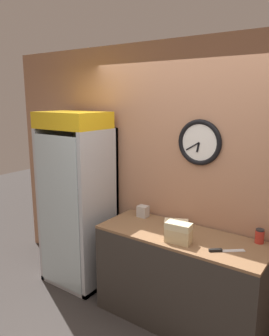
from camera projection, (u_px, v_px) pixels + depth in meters
The scene contains 10 objects.
wall_back at pixel (199, 180), 3.22m from camera, with size 5.20×0.10×2.70m.
prep_counter at pixel (180, 279), 3.13m from camera, with size 1.59×0.60×0.90m.
beverage_cooler at pixel (80, 192), 3.79m from camera, with size 0.73×0.61×2.00m.
sandwich_stack_bottom at pixel (178, 239), 2.87m from camera, with size 0.23×0.14×0.06m.
sandwich_stack_middle at pixel (178, 233), 2.85m from camera, with size 0.24×0.14×0.06m.
sandwich_stack_top at pixel (179, 226), 2.84m from camera, with size 0.23×0.14×0.06m.
sandwich_flat_left at pixel (176, 223), 3.24m from camera, with size 0.27×0.22×0.06m.
chefs_knife at pixel (222, 250), 2.71m from camera, with size 0.26×0.22×0.02m.
condiment_jar at pixel (260, 236), 2.85m from camera, with size 0.08×0.08×0.13m.
napkin_dispenser at pixel (143, 211), 3.48m from camera, with size 0.11×0.09×0.12m.
Camera 1 is at (1.29, -1.71, 2.15)m, focal length 35.00 mm.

